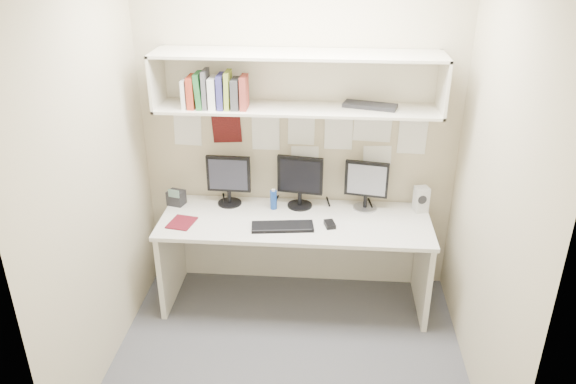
# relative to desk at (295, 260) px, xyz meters

# --- Properties ---
(floor) EXTENTS (2.40, 2.00, 0.01)m
(floor) POSITION_rel_desk_xyz_m (0.00, -0.65, -0.37)
(floor) COLOR #48484D
(floor) RESTS_ON ground
(wall_back) EXTENTS (2.40, 0.02, 2.60)m
(wall_back) POSITION_rel_desk_xyz_m (0.00, 0.35, 0.93)
(wall_back) COLOR #B9AC8D
(wall_back) RESTS_ON ground
(wall_front) EXTENTS (2.40, 0.02, 2.60)m
(wall_front) POSITION_rel_desk_xyz_m (0.00, -1.65, 0.93)
(wall_front) COLOR #B9AC8D
(wall_front) RESTS_ON ground
(wall_left) EXTENTS (0.02, 2.00, 2.60)m
(wall_left) POSITION_rel_desk_xyz_m (-1.20, -0.65, 0.93)
(wall_left) COLOR #B9AC8D
(wall_left) RESTS_ON ground
(wall_right) EXTENTS (0.02, 2.00, 2.60)m
(wall_right) POSITION_rel_desk_xyz_m (1.20, -0.65, 0.93)
(wall_right) COLOR #B9AC8D
(wall_right) RESTS_ON ground
(desk) EXTENTS (2.00, 0.70, 0.73)m
(desk) POSITION_rel_desk_xyz_m (0.00, 0.00, 0.00)
(desk) COLOR silver
(desk) RESTS_ON floor
(overhead_hutch) EXTENTS (2.00, 0.38, 0.40)m
(overhead_hutch) POSITION_rel_desk_xyz_m (0.00, 0.21, 1.35)
(overhead_hutch) COLOR beige
(overhead_hutch) RESTS_ON wall_back
(pinned_papers) EXTENTS (1.92, 0.01, 0.48)m
(pinned_papers) POSITION_rel_desk_xyz_m (0.00, 0.34, 0.88)
(pinned_papers) COLOR white
(pinned_papers) RESTS_ON wall_back
(monitor_left) EXTENTS (0.34, 0.19, 0.39)m
(monitor_left) POSITION_rel_desk_xyz_m (-0.53, 0.22, 0.58)
(monitor_left) COLOR black
(monitor_left) RESTS_ON desk
(monitor_center) EXTENTS (0.35, 0.19, 0.41)m
(monitor_center) POSITION_rel_desk_xyz_m (0.02, 0.22, 0.59)
(monitor_center) COLOR black
(monitor_center) RESTS_ON desk
(monitor_right) EXTENTS (0.33, 0.18, 0.38)m
(monitor_right) POSITION_rel_desk_xyz_m (0.52, 0.22, 0.58)
(monitor_right) COLOR #A5A5AA
(monitor_right) RESTS_ON desk
(keyboard) EXTENTS (0.46, 0.21, 0.02)m
(keyboard) POSITION_rel_desk_xyz_m (-0.08, -0.15, 0.37)
(keyboard) COLOR black
(keyboard) RESTS_ON desk
(mouse) EXTENTS (0.09, 0.12, 0.03)m
(mouse) POSITION_rel_desk_xyz_m (0.26, -0.09, 0.38)
(mouse) COLOR black
(mouse) RESTS_ON desk
(speaker) EXTENTS (0.12, 0.12, 0.19)m
(speaker) POSITION_rel_desk_xyz_m (0.94, 0.20, 0.46)
(speaker) COLOR beige
(speaker) RESTS_ON desk
(blue_bottle) EXTENTS (0.05, 0.05, 0.16)m
(blue_bottle) POSITION_rel_desk_xyz_m (-0.18, 0.16, 0.44)
(blue_bottle) COLOR navy
(blue_bottle) RESTS_ON desk
(maroon_notebook) EXTENTS (0.21, 0.24, 0.01)m
(maroon_notebook) POSITION_rel_desk_xyz_m (-0.82, -0.13, 0.37)
(maroon_notebook) COLOR #530E18
(maroon_notebook) RESTS_ON desk
(desk_phone) EXTENTS (0.15, 0.14, 0.15)m
(desk_phone) POSITION_rel_desk_xyz_m (-0.94, 0.17, 0.42)
(desk_phone) COLOR black
(desk_phone) RESTS_ON desk
(book_stack) EXTENTS (0.45, 0.16, 0.27)m
(book_stack) POSITION_rel_desk_xyz_m (-0.57, 0.10, 1.29)
(book_stack) COLOR silver
(book_stack) RESTS_ON overhead_hutch
(hutch_tray) EXTENTS (0.40, 0.23, 0.03)m
(hutch_tray) POSITION_rel_desk_xyz_m (0.51, 0.19, 1.19)
(hutch_tray) COLOR black
(hutch_tray) RESTS_ON overhead_hutch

